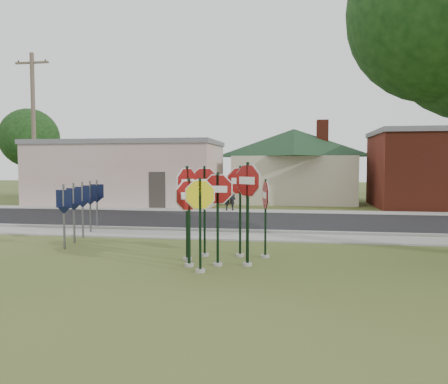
% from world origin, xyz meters
% --- Properties ---
extents(ground, '(120.00, 120.00, 0.00)m').
position_xyz_m(ground, '(0.00, 0.00, 0.00)').
color(ground, '#3A4E1D').
rests_on(ground, ground).
extents(sidewalk_near, '(60.00, 1.60, 0.06)m').
position_xyz_m(sidewalk_near, '(0.00, 5.50, 0.03)').
color(sidewalk_near, gray).
rests_on(sidewalk_near, ground).
extents(road, '(60.00, 7.00, 0.04)m').
position_xyz_m(road, '(0.00, 10.00, 0.02)').
color(road, black).
rests_on(road, ground).
extents(sidewalk_far, '(60.00, 1.60, 0.06)m').
position_xyz_m(sidewalk_far, '(0.00, 14.30, 0.03)').
color(sidewalk_far, gray).
rests_on(sidewalk_far, ground).
extents(curb, '(60.00, 0.20, 0.14)m').
position_xyz_m(curb, '(0.00, 6.50, 0.07)').
color(curb, gray).
rests_on(curb, ground).
extents(stop_sign_center, '(1.07, 0.24, 2.51)m').
position_xyz_m(stop_sign_center, '(0.06, 1.00, 1.55)').
color(stop_sign_center, gray).
rests_on(stop_sign_center, ground).
extents(stop_sign_yellow, '(0.98, 0.24, 2.37)m').
position_xyz_m(stop_sign_yellow, '(-0.24, 0.25, 1.43)').
color(stop_sign_yellow, gray).
rests_on(stop_sign_yellow, ground).
extents(stop_sign_left, '(0.76, 0.80, 2.36)m').
position_xyz_m(stop_sign_left, '(-0.65, 0.81, 1.45)').
color(stop_sign_left, gray).
rests_on(stop_sign_left, ground).
extents(stop_sign_right, '(0.93, 0.75, 2.78)m').
position_xyz_m(stop_sign_right, '(0.81, 1.11, 1.77)').
color(stop_sign_right, gray).
rests_on(stop_sign_right, ground).
extents(stop_sign_back_right, '(1.07, 0.24, 2.67)m').
position_xyz_m(stop_sign_back_right, '(0.49, 2.21, 1.67)').
color(stop_sign_back_right, gray).
rests_on(stop_sign_back_right, ground).
extents(stop_sign_back_left, '(1.14, 0.24, 2.68)m').
position_xyz_m(stop_sign_back_left, '(-0.51, 2.11, 1.69)').
color(stop_sign_back_left, gray).
rests_on(stop_sign_back_left, ground).
extents(stop_sign_far_right, '(0.28, 1.08, 2.31)m').
position_xyz_m(stop_sign_far_right, '(1.20, 2.17, 1.41)').
color(stop_sign_far_right, gray).
rests_on(stop_sign_far_right, ground).
extents(stop_sign_far_left, '(0.51, 0.99, 2.67)m').
position_xyz_m(stop_sign_far_left, '(-0.86, 1.49, 1.67)').
color(stop_sign_far_left, gray).
rests_on(stop_sign_far_left, ground).
extents(route_sign_row, '(1.43, 4.63, 2.00)m').
position_xyz_m(route_sign_row, '(-5.40, 4.50, 1.22)').
color(route_sign_row, '#59595E').
rests_on(route_sign_row, ground).
extents(building_stucco, '(12.20, 6.20, 4.20)m').
position_xyz_m(building_stucco, '(-9.00, 18.00, 2.15)').
color(building_stucco, beige).
rests_on(building_stucco, ground).
extents(building_house, '(11.60, 11.60, 6.20)m').
position_xyz_m(building_house, '(2.00, 22.00, 3.65)').
color(building_house, '#BAB094').
rests_on(building_house, ground).
extents(utility_pole_near, '(2.20, 0.26, 9.50)m').
position_xyz_m(utility_pole_near, '(-14.00, 15.20, 4.97)').
color(utility_pole_near, brown).
rests_on(utility_pole_near, ground).
extents(bg_tree_left, '(4.90, 4.90, 7.35)m').
position_xyz_m(bg_tree_left, '(-20.00, 24.00, 4.88)').
color(bg_tree_left, '#312216').
rests_on(bg_tree_left, ground).
extents(pedestrian, '(0.71, 0.47, 1.92)m').
position_xyz_m(pedestrian, '(-1.55, 14.26, 1.02)').
color(pedestrian, black).
rests_on(pedestrian, sidewalk_far).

